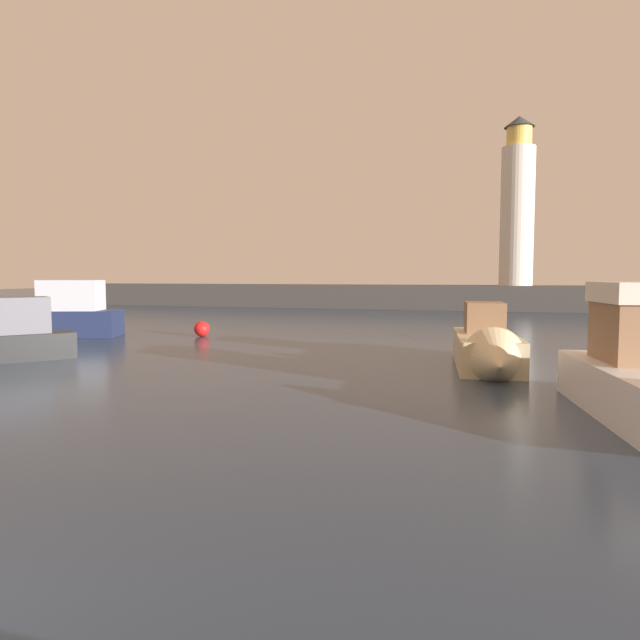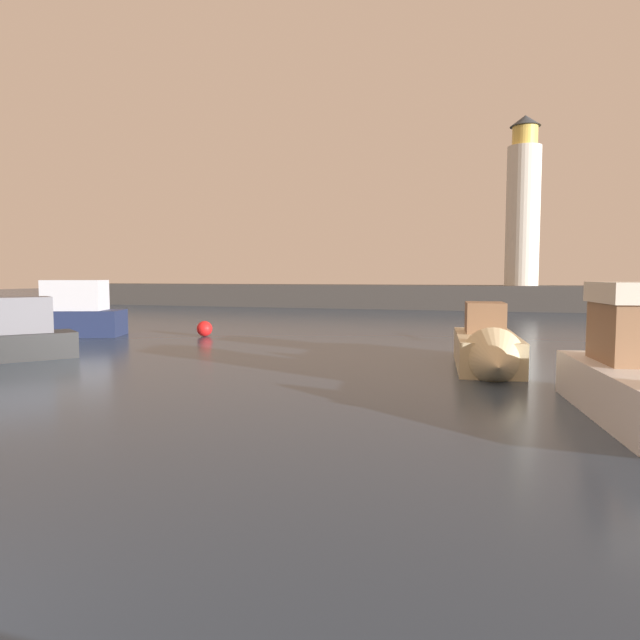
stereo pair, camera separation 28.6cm
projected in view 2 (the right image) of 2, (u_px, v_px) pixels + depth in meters
The scene contains 6 objects.
ground_plane at pixel (384, 337), 29.64m from camera, with size 220.00×220.00×0.00m, color #2D3D51.
breakwater at pixel (439, 297), 55.35m from camera, with size 89.30×6.20×2.28m, color #423F3D.
lighthouse at pixel (523, 206), 52.43m from camera, with size 3.02×3.02×15.51m.
motorboat_3 at pixel (489, 350), 18.91m from camera, with size 2.69×6.98×2.56m.
motorboat_4 at pixel (37, 317), 30.08m from camera, with size 9.17×5.14×3.31m.
mooring_buoy at pixel (205, 329), 29.87m from camera, with size 0.81×0.81×0.81m, color red.
Camera 2 is at (5.74, -1.98, 3.15)m, focal length 31.97 mm.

